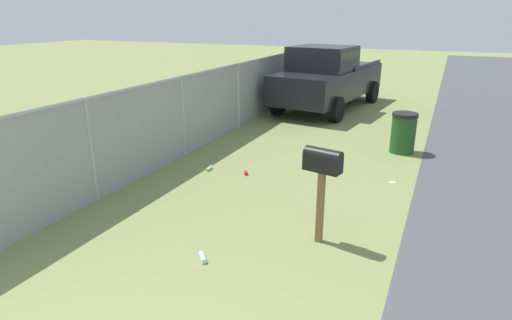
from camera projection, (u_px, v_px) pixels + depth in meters
The scene contains 8 objects.
mailbox at pixel (322, 168), 5.70m from camera, with size 0.30×0.54×1.37m.
pickup_truck at pixel (327, 76), 14.11m from camera, with size 5.55×2.75×2.09m.
trash_bin at pixel (403, 133), 9.79m from camera, with size 0.57×0.57×0.93m.
fence_section at pixel (214, 102), 10.60m from camera, with size 13.75×0.07×1.79m.
litter_can_near_hydrant at pixel (246, 173), 8.55m from camera, with size 0.07×0.07×0.12m, color red.
litter_bottle_far_scatter at pixel (209, 168), 8.80m from camera, with size 0.07×0.07×0.22m, color #B2D8BF.
litter_wrapper_midfield_b at pixel (392, 182), 8.16m from camera, with size 0.12×0.08×0.01m, color silver.
litter_bottle_midfield_a at pixel (203, 257), 5.58m from camera, with size 0.07×0.07×0.22m, color #B2D8BF.
Camera 1 is at (-1.17, -2.09, 3.05)m, focal length 29.98 mm.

